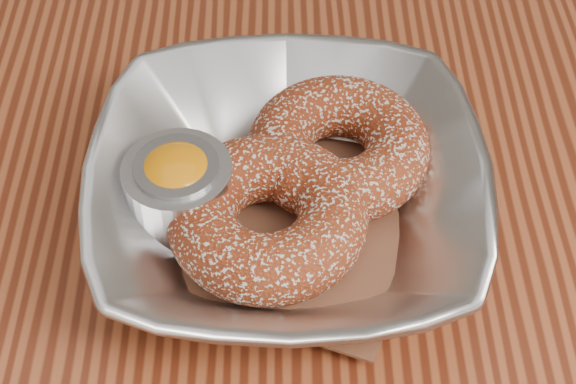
{
  "coord_description": "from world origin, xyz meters",
  "views": [
    {
      "loc": [
        -0.03,
        -0.25,
        1.14
      ],
      "look_at": [
        -0.02,
        0.06,
        0.78
      ],
      "focal_mm": 55.0,
      "sensor_mm": 36.0,
      "label": 1
    }
  ],
  "objects_px": {
    "serving_bowl": "(288,196)",
    "ramekin": "(179,188)",
    "donut_back": "(339,147)",
    "donut_front": "(267,216)"
  },
  "relations": [
    {
      "from": "serving_bowl",
      "to": "ramekin",
      "type": "relative_size",
      "value": 3.63
    },
    {
      "from": "donut_back",
      "to": "ramekin",
      "type": "bearing_deg",
      "value": -159.67
    },
    {
      "from": "serving_bowl",
      "to": "donut_front",
      "type": "height_order",
      "value": "serving_bowl"
    },
    {
      "from": "donut_back",
      "to": "ramekin",
      "type": "xyz_separation_m",
      "value": [
        -0.09,
        -0.03,
        0.0
      ]
    },
    {
      "from": "ramekin",
      "to": "serving_bowl",
      "type": "bearing_deg",
      "value": -1.9
    },
    {
      "from": "serving_bowl",
      "to": "ramekin",
      "type": "xyz_separation_m",
      "value": [
        -0.06,
        0.0,
        0.01
      ]
    },
    {
      "from": "donut_front",
      "to": "ramekin",
      "type": "relative_size",
      "value": 1.81
    },
    {
      "from": "donut_front",
      "to": "donut_back",
      "type": "bearing_deg",
      "value": 51.54
    },
    {
      "from": "serving_bowl",
      "to": "donut_front",
      "type": "relative_size",
      "value": 2.0
    },
    {
      "from": "ramekin",
      "to": "donut_back",
      "type": "bearing_deg",
      "value": 20.33
    }
  ]
}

